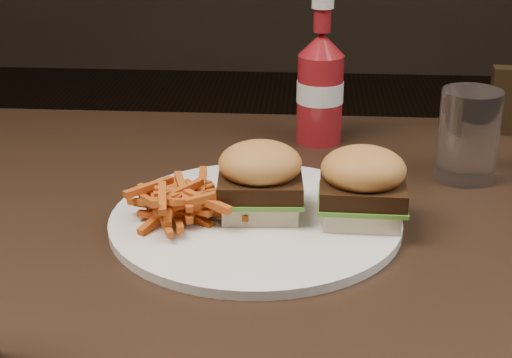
# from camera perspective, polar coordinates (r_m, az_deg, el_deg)

# --- Properties ---
(dining_table) EXTENTS (1.20, 0.80, 0.04)m
(dining_table) POSITION_cam_1_polar(r_m,az_deg,el_deg) (0.86, 5.55, -4.92)
(dining_table) COLOR black
(dining_table) RESTS_ON ground
(plate) EXTENTS (0.32, 0.32, 0.01)m
(plate) POSITION_cam_1_polar(r_m,az_deg,el_deg) (0.86, -0.05, -3.04)
(plate) COLOR white
(plate) RESTS_ON dining_table
(sandwich_half_a) EXTENTS (0.09, 0.08, 0.02)m
(sandwich_half_a) POSITION_cam_1_polar(r_m,az_deg,el_deg) (0.86, 0.30, -1.81)
(sandwich_half_a) COLOR beige
(sandwich_half_a) RESTS_ON plate
(sandwich_half_b) EXTENTS (0.08, 0.08, 0.02)m
(sandwich_half_b) POSITION_cam_1_polar(r_m,az_deg,el_deg) (0.85, 7.66, -2.25)
(sandwich_half_b) COLOR #FDE1C4
(sandwich_half_b) RESTS_ON plate
(fries_pile) EXTENTS (0.11, 0.11, 0.04)m
(fries_pile) POSITION_cam_1_polar(r_m,az_deg,el_deg) (0.84, -5.42, -1.53)
(fries_pile) COLOR #B86C1B
(fries_pile) RESTS_ON plate
(ketchup_bottle) EXTENTS (0.07, 0.07, 0.13)m
(ketchup_bottle) POSITION_cam_1_polar(r_m,az_deg,el_deg) (1.09, 4.66, 5.74)
(ketchup_bottle) COLOR maroon
(ketchup_bottle) RESTS_ON dining_table
(tumbler) EXTENTS (0.09, 0.09, 0.12)m
(tumbler) POSITION_cam_1_polar(r_m,az_deg,el_deg) (1.00, 15.18, 3.02)
(tumbler) COLOR white
(tumbler) RESTS_ON dining_table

